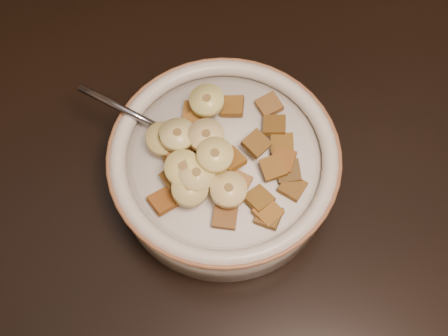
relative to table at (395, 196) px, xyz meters
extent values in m
cube|color=black|center=(0.00, 0.00, 0.00)|extent=(1.41, 0.91, 0.04)
cylinder|color=silver|center=(-0.17, 0.04, 0.04)|extent=(0.20, 0.20, 0.05)
cylinder|color=white|center=(-0.17, 0.04, 0.07)|extent=(0.17, 0.17, 0.00)
ellipsoid|color=gray|center=(-0.19, 0.06, 0.07)|extent=(0.06, 0.06, 0.01)
cube|color=brown|center=(-0.18, -0.02, 0.08)|extent=(0.03, 0.03, 0.01)
cube|color=brown|center=(-0.14, -0.01, 0.08)|extent=(0.03, 0.03, 0.01)
cube|color=#94531C|center=(-0.14, -0.02, 0.08)|extent=(0.03, 0.03, 0.01)
cube|color=brown|center=(-0.21, 0.05, 0.08)|extent=(0.02, 0.02, 0.01)
cube|color=brown|center=(-0.12, 0.06, 0.08)|extent=(0.02, 0.02, 0.01)
cube|color=brown|center=(-0.14, 0.04, 0.09)|extent=(0.03, 0.03, 0.01)
cube|color=brown|center=(-0.16, 0.03, 0.09)|extent=(0.03, 0.03, 0.01)
cube|color=brown|center=(-0.23, 0.00, 0.08)|extent=(0.03, 0.03, 0.01)
cube|color=#9C5E19|center=(-0.15, 0.09, 0.08)|extent=(0.03, 0.02, 0.01)
cube|color=#9B6636|center=(-0.11, 0.08, 0.08)|extent=(0.03, 0.03, 0.01)
cube|color=brown|center=(-0.18, 0.07, 0.08)|extent=(0.03, 0.03, 0.01)
cube|color=brown|center=(-0.18, 0.09, 0.08)|extent=(0.02, 0.02, 0.01)
cube|color=brown|center=(-0.20, 0.04, 0.08)|extent=(0.03, 0.03, 0.01)
cube|color=#9D681B|center=(-0.13, 0.02, 0.08)|extent=(0.02, 0.02, 0.01)
cube|color=brown|center=(-0.12, 0.02, 0.08)|extent=(0.03, 0.03, 0.01)
cube|color=brown|center=(-0.11, 0.00, 0.07)|extent=(0.03, 0.03, 0.01)
cube|color=brown|center=(-0.21, 0.02, 0.08)|extent=(0.03, 0.03, 0.01)
cube|color=brown|center=(-0.11, 0.01, 0.08)|extent=(0.02, 0.02, 0.01)
cube|color=olive|center=(-0.16, 0.01, 0.08)|extent=(0.03, 0.03, 0.01)
cube|color=brown|center=(-0.14, -0.03, 0.07)|extent=(0.03, 0.03, 0.01)
cube|color=brown|center=(-0.11, 0.04, 0.08)|extent=(0.02, 0.02, 0.01)
cylinder|color=tan|center=(-0.22, 0.06, 0.09)|extent=(0.04, 0.04, 0.01)
cylinder|color=#EBD880|center=(-0.19, 0.01, 0.10)|extent=(0.04, 0.04, 0.01)
cylinder|color=#FFE87C|center=(-0.20, 0.02, 0.10)|extent=(0.04, 0.04, 0.01)
cylinder|color=#F7E097|center=(-0.18, 0.05, 0.10)|extent=(0.04, 0.04, 0.01)
cylinder|color=#D7C66B|center=(-0.20, 0.00, 0.09)|extent=(0.04, 0.04, 0.01)
cylinder|color=#E8DA74|center=(-0.17, 0.08, 0.09)|extent=(0.04, 0.04, 0.01)
cylinder|color=#EDCE85|center=(-0.17, 0.00, 0.09)|extent=(0.04, 0.04, 0.01)
cylinder|color=#E4D27E|center=(-0.18, 0.03, 0.10)|extent=(0.04, 0.04, 0.01)
cylinder|color=beige|center=(-0.20, 0.05, 0.10)|extent=(0.04, 0.04, 0.01)
camera|label=1|loc=(-0.21, -0.21, 0.57)|focal=50.00mm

